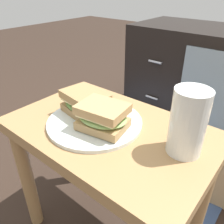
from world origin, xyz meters
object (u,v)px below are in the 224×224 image
Objects in this scene: sandwich_back at (104,117)px; beer_glass at (188,123)px; tv_cabinet at (213,81)px; sandwich_front at (85,103)px; plate at (95,122)px.

beer_glass is (0.19, 0.06, 0.03)m from sandwich_back.
beer_glass is at bearing -77.31° from tv_cabinet.
plate is at bearing -15.88° from sandwich_front.
beer_glass is at bearing 10.80° from plate.
sandwich_back is at bearing -89.13° from tv_cabinet.
tv_cabinet is at bearing 85.22° from sandwich_front.
tv_cabinet is at bearing 102.69° from beer_glass.
sandwich_front is at bearing -173.59° from beer_glass.
tv_cabinet is 6.16× the size of beer_glass.
sandwich_front is (-0.05, 0.01, 0.04)m from plate.
plate is at bearing 164.12° from sandwich_back.
plate is 1.69× the size of sandwich_front.
tv_cabinet is 0.97m from sandwich_front.
tv_cabinet reaches higher than sandwich_back.
sandwich_front is 1.06× the size of sandwich_back.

